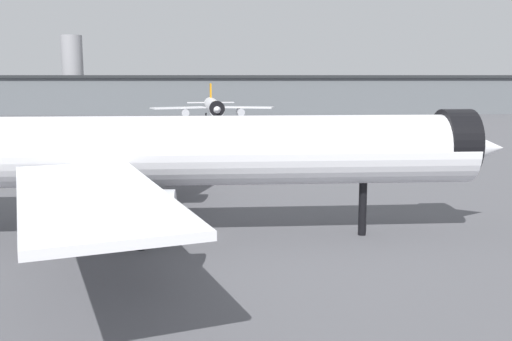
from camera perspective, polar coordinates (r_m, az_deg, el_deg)
name	(u,v)px	position (r m, az deg, el deg)	size (l,w,h in m)	color
ground	(194,236)	(62.85, -6.04, -6.34)	(900.00, 900.00, 0.00)	#56565B
airliner_near_gate	(171,152)	(60.22, -8.30, 1.76)	(70.68, 64.29, 20.61)	white
airliner_far_taxiway	(214,107)	(204.01, -4.09, 6.23)	(43.55, 48.12, 13.86)	white
terminal_building	(245,93)	(265.50, -1.06, 7.52)	(250.73, 36.19, 34.23)	slate
service_truck_front	(266,164)	(101.35, 1.03, 0.61)	(5.80, 5.10, 3.00)	black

